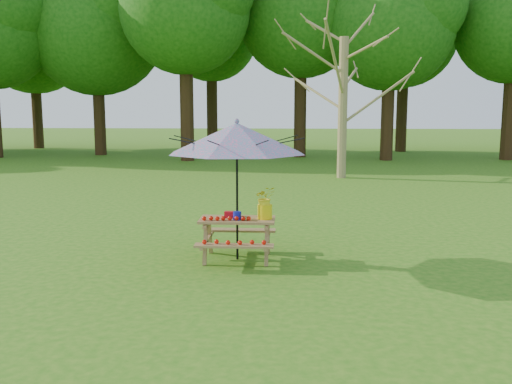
{
  "coord_description": "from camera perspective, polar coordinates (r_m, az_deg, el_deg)",
  "views": [
    {
      "loc": [
        4.34,
        -5.15,
        2.43
      ],
      "look_at": [
        3.83,
        3.73,
        1.1
      ],
      "focal_mm": 40.0,
      "sensor_mm": 36.0,
      "label": 1
    }
  ],
  "objects": [
    {
      "name": "picnic_table",
      "position": [
        9.16,
        -1.88,
        -4.77
      ],
      "size": [
        1.2,
        1.32,
        0.67
      ],
      "color": "#905E41",
      "rests_on": "ground"
    },
    {
      "name": "patio_umbrella",
      "position": [
        8.93,
        -1.93,
        5.41
      ],
      "size": [
        2.75,
        2.75,
        2.25
      ],
      "color": "black",
      "rests_on": "ground"
    },
    {
      "name": "produce_bins",
      "position": [
        9.11,
        -2.2,
        -2.31
      ],
      "size": [
        0.28,
        0.4,
        0.13
      ],
      "color": "red",
      "rests_on": "picnic_table"
    },
    {
      "name": "tomatoes_row",
      "position": [
        8.93,
        -2.95,
        -2.65
      ],
      "size": [
        0.77,
        0.13,
        0.07
      ],
      "primitive_type": null,
      "color": "red",
      "rests_on": "picnic_table"
    },
    {
      "name": "flower_bucket",
      "position": [
        9.01,
        0.89,
        -0.98
      ],
      "size": [
        0.39,
        0.36,
        0.52
      ],
      "color": "yellow",
      "rests_on": "picnic_table"
    }
  ]
}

